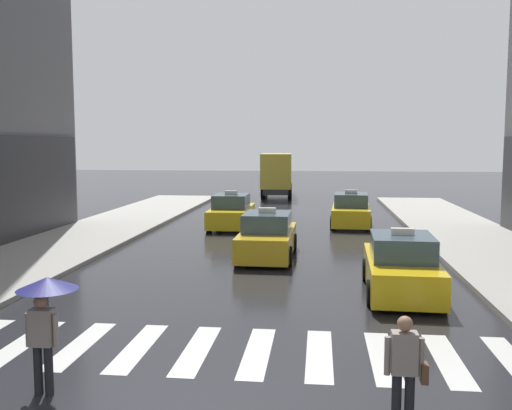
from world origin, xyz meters
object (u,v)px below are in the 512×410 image
at_px(taxi_lead, 401,267).
at_px(box_truck, 277,173).
at_px(pedestrian_with_handbag, 405,366).
at_px(taxi_fourth, 351,211).
at_px(pedestrian_with_umbrella, 45,303).
at_px(taxi_second, 267,237).
at_px(taxi_third, 231,213).

height_order(taxi_lead, box_truck, box_truck).
relative_size(box_truck, pedestrian_with_handbag, 4.62).
xyz_separation_m(taxi_fourth, pedestrian_with_handbag, (-0.35, -20.67, 0.21)).
relative_size(pedestrian_with_umbrella, pedestrian_with_handbag, 1.18).
distance_m(taxi_fourth, box_truck, 15.86).
distance_m(taxi_lead, taxi_second, 6.10).
xyz_separation_m(taxi_second, pedestrian_with_umbrella, (-2.49, -11.67, 0.79)).
bearing_deg(taxi_third, box_truck, 86.46).
distance_m(taxi_third, pedestrian_with_handbag, 20.23).
xyz_separation_m(pedestrian_with_umbrella, pedestrian_with_handbag, (5.54, -0.52, -0.58)).
bearing_deg(taxi_second, taxi_fourth, 68.17).
distance_m(taxi_lead, pedestrian_with_handbag, 7.70).
relative_size(taxi_fourth, box_truck, 0.61).
relative_size(taxi_second, pedestrian_with_umbrella, 2.35).
relative_size(taxi_lead, taxi_second, 1.01).
xyz_separation_m(taxi_lead, pedestrian_with_handbag, (-1.00, -7.63, 0.21)).
distance_m(taxi_second, taxi_third, 7.68).
distance_m(taxi_second, box_truck, 23.62).
relative_size(taxi_third, taxi_fourth, 0.98).
height_order(taxi_lead, taxi_second, same).
bearing_deg(taxi_third, taxi_fourth, 11.58).
xyz_separation_m(taxi_third, pedestrian_with_umbrella, (-0.07, -18.95, 0.79)).
height_order(pedestrian_with_umbrella, pedestrian_with_handbag, pedestrian_with_umbrella).
bearing_deg(pedestrian_with_handbag, pedestrian_with_umbrella, 174.62).
distance_m(taxi_second, taxi_fourth, 9.13).
xyz_separation_m(box_truck, pedestrian_with_umbrella, (-1.08, -35.22, -0.34)).
distance_m(taxi_lead, box_truck, 28.65).
bearing_deg(taxi_fourth, taxi_third, -168.42).
height_order(taxi_third, taxi_fourth, same).
relative_size(taxi_third, pedestrian_with_handbag, 2.76).
xyz_separation_m(taxi_second, box_truck, (-1.41, 23.55, 1.13)).
height_order(taxi_lead, pedestrian_with_handbag, taxi_lead).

